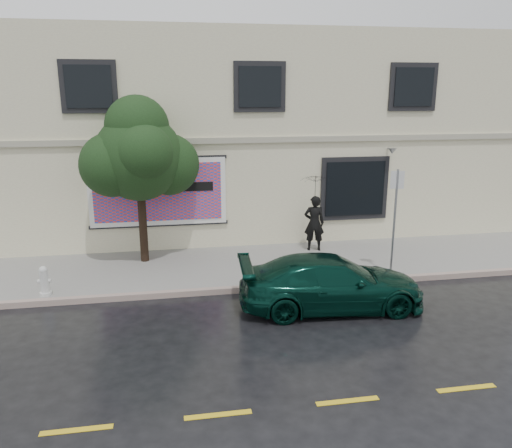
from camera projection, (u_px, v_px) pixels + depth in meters
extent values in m
plane|color=black|center=(296.00, 313.00, 11.78)|extent=(90.00, 90.00, 0.00)
cube|color=gray|center=(270.00, 265.00, 14.85)|extent=(20.00, 3.50, 0.15)
cube|color=gray|center=(282.00, 287.00, 13.19)|extent=(20.00, 0.18, 0.16)
cube|color=gold|center=(347.00, 401.00, 8.45)|extent=(19.00, 0.12, 0.01)
cube|color=beige|center=(241.00, 133.00, 19.44)|extent=(20.00, 8.00, 7.00)
cube|color=#9E9984|center=(260.00, 140.00, 15.57)|extent=(20.00, 0.12, 0.18)
cube|color=black|center=(354.00, 188.00, 16.52)|extent=(2.30, 0.10, 2.10)
cube|color=black|center=(355.00, 189.00, 16.46)|extent=(2.00, 0.05, 1.80)
cube|color=black|center=(88.00, 87.00, 14.27)|extent=(1.30, 0.05, 1.20)
cube|color=black|center=(260.00, 87.00, 15.09)|extent=(1.30, 0.05, 1.20)
cube|color=black|center=(414.00, 87.00, 15.92)|extent=(1.30, 0.05, 1.20)
cube|color=white|center=(158.00, 192.00, 15.41)|extent=(4.20, 0.06, 2.10)
cube|color=#E93D33|center=(158.00, 192.00, 15.38)|extent=(3.90, 0.04, 1.80)
cube|color=black|center=(160.00, 225.00, 15.71)|extent=(4.30, 0.10, 0.10)
cube|color=black|center=(156.00, 158.00, 15.17)|extent=(4.30, 0.10, 0.10)
cube|color=black|center=(158.00, 188.00, 15.31)|extent=(3.40, 0.02, 0.28)
imported|color=black|center=(331.00, 283.00, 11.94)|extent=(4.52, 2.21, 1.28)
imported|color=black|center=(314.00, 223.00, 15.77)|extent=(0.71, 0.53, 1.77)
imported|color=black|center=(315.00, 184.00, 15.44)|extent=(1.25, 1.25, 0.74)
cylinder|color=black|center=(143.00, 225.00, 14.69)|extent=(0.24, 0.24, 2.20)
sphere|color=black|center=(139.00, 157.00, 14.17)|extent=(2.50, 2.50, 2.50)
cylinder|color=silver|center=(46.00, 293.00, 12.46)|extent=(0.29, 0.29, 0.08)
cylinder|color=silver|center=(45.00, 282.00, 12.38)|extent=(0.21, 0.21, 0.53)
sphere|color=silver|center=(43.00, 270.00, 12.30)|extent=(0.21, 0.21, 0.21)
cylinder|color=silver|center=(44.00, 281.00, 12.37)|extent=(0.31, 0.10, 0.10)
cylinder|color=gray|center=(394.00, 223.00, 13.49)|extent=(0.06, 0.06, 2.94)
cube|color=silver|center=(397.00, 180.00, 13.18)|extent=(0.36, 0.09, 0.47)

